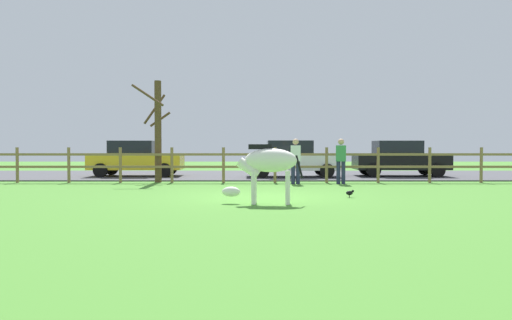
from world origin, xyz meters
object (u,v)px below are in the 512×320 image
(parked_car_black, at_px, (401,158))
(visitor_right_of_tree, at_px, (297,159))
(visitor_left_of_tree, at_px, (342,159))
(zebra, at_px, (268,165))
(crow_on_grass, at_px, (351,193))
(parked_car_yellow, at_px, (137,158))
(parked_car_white, at_px, (293,158))
(bare_tree, at_px, (159,129))

(parked_car_black, xyz_separation_m, visitor_right_of_tree, (-4.91, -3.85, 0.06))
(parked_car_black, relative_size, visitor_left_of_tree, 2.47)
(parked_car_black, xyz_separation_m, visitor_left_of_tree, (-3.27, -3.86, 0.06))
(zebra, xyz_separation_m, crow_on_grass, (2.24, 1.41, -0.80))
(parked_car_black, bearing_deg, visitor_left_of_tree, -130.32)
(parked_car_yellow, xyz_separation_m, parked_car_white, (6.86, -0.47, 0.00))
(zebra, bearing_deg, parked_car_yellow, 119.54)
(bare_tree, bearing_deg, zebra, -59.67)
(bare_tree, height_order, parked_car_yellow, bare_tree)
(visitor_left_of_tree, bearing_deg, parked_car_yellow, 155.33)
(zebra, height_order, visitor_right_of_tree, visitor_right_of_tree)
(parked_car_black, bearing_deg, zebra, -121.71)
(crow_on_grass, distance_m, parked_car_white, 8.04)
(crow_on_grass, distance_m, visitor_left_of_tree, 4.67)
(parked_car_yellow, bearing_deg, parked_car_black, 0.04)
(zebra, relative_size, parked_car_black, 0.48)
(zebra, relative_size, visitor_left_of_tree, 1.18)
(zebra, height_order, parked_car_white, parked_car_white)
(zebra, height_order, visitor_left_of_tree, visitor_left_of_tree)
(crow_on_grass, relative_size, parked_car_yellow, 0.05)
(parked_car_white, bearing_deg, bare_tree, -154.37)
(crow_on_grass, xyz_separation_m, parked_car_yellow, (-7.81, 8.42, 0.72))
(zebra, relative_size, parked_car_white, 0.48)
(parked_car_yellow, height_order, parked_car_white, same)
(zebra, distance_m, crow_on_grass, 2.76)
(crow_on_grass, distance_m, parked_car_black, 9.29)
(zebra, height_order, parked_car_yellow, parked_car_yellow)
(parked_car_yellow, distance_m, visitor_left_of_tree, 9.22)
(crow_on_grass, height_order, visitor_right_of_tree, visitor_right_of_tree)
(bare_tree, bearing_deg, parked_car_white, 25.63)
(parked_car_white, bearing_deg, crow_on_grass, -83.21)
(zebra, bearing_deg, crow_on_grass, 32.27)
(zebra, height_order, crow_on_grass, zebra)
(parked_car_yellow, height_order, visitor_right_of_tree, visitor_right_of_tree)
(bare_tree, height_order, parked_car_black, bare_tree)
(parked_car_yellow, xyz_separation_m, parked_car_black, (11.65, 0.01, 0.00))
(bare_tree, relative_size, visitor_right_of_tree, 2.34)
(crow_on_grass, height_order, visitor_left_of_tree, visitor_left_of_tree)
(zebra, distance_m, visitor_left_of_tree, 6.61)
(parked_car_black, bearing_deg, bare_tree, -163.36)
(bare_tree, relative_size, visitor_left_of_tree, 2.34)
(visitor_right_of_tree, bearing_deg, zebra, -101.03)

